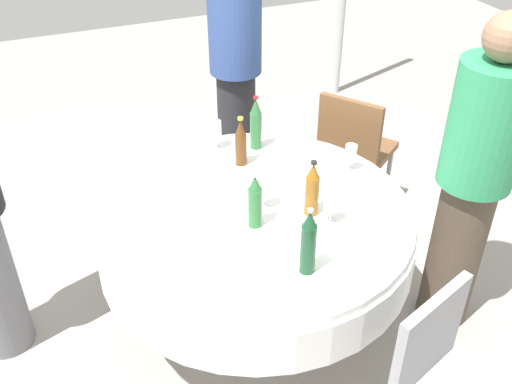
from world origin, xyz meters
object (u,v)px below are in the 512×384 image
(wine_glass_near, at_px, (351,153))
(bottle_amber_left, at_px, (312,190))
(wine_glass_mid, at_px, (263,186))
(chair_near, at_px, (445,379))
(person_front, at_px, (236,75))
(bottle_green_front, at_px, (255,202))
(plate_west, at_px, (162,175))
(plate_rear, at_px, (296,238))
(bottle_dark_green_east, at_px, (308,243))
(person_south, at_px, (473,180))
(bottle_brown_south, at_px, (241,143))
(plate_inner, at_px, (177,263))
(chair_north, at_px, (354,146))
(bottle_green_mid, at_px, (256,124))
(wine_glass_north, at_px, (215,130))
(dining_table, at_px, (256,233))
(wine_glass_left, at_px, (331,204))

(wine_glass_near, bearing_deg, bottle_amber_left, 35.96)
(wine_glass_mid, distance_m, chair_near, 1.11)
(chair_near, bearing_deg, person_front, -111.03)
(bottle_green_front, xyz_separation_m, plate_west, (0.28, -0.55, -0.12))
(plate_west, bearing_deg, plate_rear, 119.15)
(bottle_amber_left, bearing_deg, wine_glass_near, -144.04)
(bottle_dark_green_east, distance_m, bottle_amber_left, 0.40)
(bottle_green_front, bearing_deg, bottle_dark_green_east, 102.08)
(plate_rear, distance_m, person_south, 0.89)
(bottle_brown_south, distance_m, wine_glass_mid, 0.40)
(plate_inner, height_order, chair_north, chair_north)
(plate_rear, bearing_deg, chair_near, 111.29)
(bottle_green_mid, relative_size, wine_glass_north, 1.88)
(dining_table, height_order, chair_north, chair_north)
(person_south, bearing_deg, plate_west, -101.81)
(bottle_amber_left, bearing_deg, wine_glass_left, 118.91)
(chair_north, bearing_deg, plate_rear, -77.98)
(plate_west, height_order, chair_north, chair_north)
(chair_north, bearing_deg, chair_near, -54.48)
(plate_inner, bearing_deg, person_front, -118.85)
(wine_glass_left, relative_size, chair_north, 0.16)
(wine_glass_left, xyz_separation_m, person_south, (-0.68, 0.12, 0.03))
(dining_table, distance_m, bottle_green_front, 0.30)
(plate_inner, bearing_deg, chair_north, -147.25)
(bottle_amber_left, xyz_separation_m, person_front, (-0.20, -1.47, -0.06))
(bottle_brown_south, relative_size, plate_rear, 1.09)
(bottle_brown_south, distance_m, plate_rear, 0.69)
(person_front, height_order, chair_near, person_front)
(person_south, height_order, chair_near, person_south)
(bottle_amber_left, height_order, wine_glass_mid, bottle_amber_left)
(chair_north, bearing_deg, person_south, -34.66)
(wine_glass_mid, relative_size, wine_glass_near, 1.09)
(wine_glass_mid, height_order, chair_near, wine_glass_mid)
(bottle_amber_left, relative_size, plate_west, 1.22)
(bottle_green_front, relative_size, person_front, 0.18)
(wine_glass_left, relative_size, plate_rear, 0.58)
(plate_inner, xyz_separation_m, plate_rear, (-0.52, 0.04, 0.00))
(wine_glass_mid, distance_m, wine_glass_near, 0.55)
(dining_table, xyz_separation_m, bottle_green_front, (0.05, 0.11, 0.27))
(bottle_amber_left, bearing_deg, chair_near, 98.67)
(wine_glass_left, bearing_deg, wine_glass_near, -131.22)
(bottle_green_mid, height_order, plate_rear, bottle_green_mid)
(dining_table, relative_size, chair_north, 1.72)
(wine_glass_near, relative_size, chair_near, 0.16)
(chair_near, distance_m, chair_north, 1.76)
(chair_north, bearing_deg, bottle_dark_green_east, -74.03)
(wine_glass_north, xyz_separation_m, person_south, (-0.93, 0.94, 0.01))
(dining_table, distance_m, bottle_green_mid, 0.64)
(wine_glass_left, relative_size, person_south, 0.09)
(plate_west, relative_size, person_south, 0.14)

